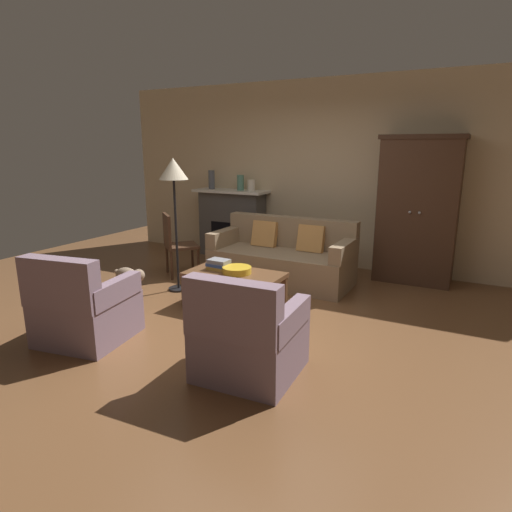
{
  "coord_description": "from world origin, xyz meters",
  "views": [
    {
      "loc": [
        2.19,
        -3.95,
        1.82
      ],
      "look_at": [
        -0.16,
        0.51,
        0.55
      ],
      "focal_mm": 30.66,
      "sensor_mm": 36.0,
      "label": 1
    }
  ],
  "objects": [
    {
      "name": "coffee_table",
      "position": [
        -0.25,
        0.16,
        0.37
      ],
      "size": [
        1.1,
        0.6,
        0.42
      ],
      "color": "brown",
      "rests_on": "ground"
    },
    {
      "name": "mantel_vase_jade",
      "position": [
        -1.37,
        2.28,
        1.24
      ],
      "size": [
        0.11,
        0.11,
        0.25
      ],
      "primitive_type": "cylinder",
      "color": "slate",
      "rests_on": "fireplace"
    },
    {
      "name": "book_stack",
      "position": [
        -0.49,
        0.19,
        0.48
      ],
      "size": [
        0.26,
        0.19,
        0.12
      ],
      "color": "gold",
      "rests_on": "coffee_table"
    },
    {
      "name": "dog",
      "position": [
        -1.61,
        -0.11,
        0.25
      ],
      "size": [
        0.56,
        0.28,
        0.39
      ],
      "color": "gray",
      "rests_on": "ground"
    },
    {
      "name": "armchair_near_left",
      "position": [
        -1.07,
        -1.27,
        0.32
      ],
      "size": [
        0.88,
        0.88,
        0.88
      ],
      "color": "gray",
      "rests_on": "ground"
    },
    {
      "name": "back_wall",
      "position": [
        0.0,
        2.55,
        1.4
      ],
      "size": [
        7.2,
        0.1,
        2.8
      ],
      "primitive_type": "cube",
      "color": "beige",
      "rests_on": "ground"
    },
    {
      "name": "armchair_near_right",
      "position": [
        0.63,
        -1.12,
        0.32
      ],
      "size": [
        0.81,
        0.81,
        0.88
      ],
      "color": "gray",
      "rests_on": "ground"
    },
    {
      "name": "side_chair_wooden",
      "position": [
        -1.66,
        0.89,
        0.51
      ],
      "size": [
        0.62,
        0.62,
        0.9
      ],
      "color": "#472D1E",
      "rests_on": "ground"
    },
    {
      "name": "fruit_bowl",
      "position": [
        -0.21,
        0.16,
        0.46
      ],
      "size": [
        0.33,
        0.33,
        0.08
      ],
      "primitive_type": "cylinder",
      "color": "gold",
      "rests_on": "coffee_table"
    },
    {
      "name": "mantel_vase_cream",
      "position": [
        -1.17,
        2.28,
        1.21
      ],
      "size": [
        0.13,
        0.13,
        0.18
      ],
      "primitive_type": "cylinder",
      "color": "beige",
      "rests_on": "fireplace"
    },
    {
      "name": "couch",
      "position": [
        -0.18,
        1.35,
        0.32
      ],
      "size": [
        1.93,
        0.87,
        0.86
      ],
      "color": "#937A5B",
      "rests_on": "ground"
    },
    {
      "name": "floor_lamp",
      "position": [
        -1.23,
        0.39,
        1.45
      ],
      "size": [
        0.36,
        0.36,
        1.68
      ],
      "color": "black",
      "rests_on": "ground"
    },
    {
      "name": "fireplace",
      "position": [
        -1.55,
        2.3,
        0.57
      ],
      "size": [
        1.26,
        0.48,
        1.12
      ],
      "color": "#4C4947",
      "rests_on": "ground"
    },
    {
      "name": "armoire",
      "position": [
        1.4,
        2.22,
        0.99
      ],
      "size": [
        1.06,
        0.57,
        1.97
      ],
      "color": "#472D1E",
      "rests_on": "ground"
    },
    {
      "name": "mantel_vase_slate",
      "position": [
        -1.93,
        2.28,
        1.27
      ],
      "size": [
        0.1,
        0.1,
        0.31
      ],
      "primitive_type": "cylinder",
      "color": "#565B66",
      "rests_on": "fireplace"
    },
    {
      "name": "ground_plane",
      "position": [
        0.0,
        0.0,
        0.0
      ],
      "size": [
        9.6,
        9.6,
        0.0
      ],
      "primitive_type": "plane",
      "color": "brown"
    }
  ]
}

